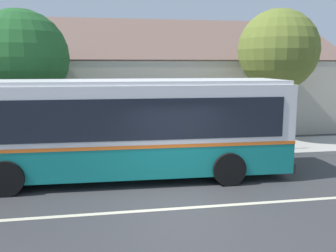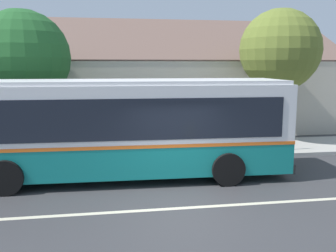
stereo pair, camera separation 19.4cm
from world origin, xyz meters
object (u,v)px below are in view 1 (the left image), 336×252
Objects in this scene: street_tree_primary at (280,53)px; street_tree_secondary at (20,58)px; transit_bus at (115,126)px; bench_down_street at (68,143)px; bus_stop_sign at (269,114)px.

street_tree_secondary is at bearing 179.48° from street_tree_primary.
transit_bus is 8.80m from street_tree_primary.
transit_bus is 1.91× the size of street_tree_secondary.
bus_stop_sign reaches higher than bench_down_street.
street_tree_primary is 10.94m from street_tree_secondary.
street_tree_primary is at bearing 28.50° from transit_bus.
street_tree_secondary is at bearing 168.00° from bus_stop_sign.
bench_down_street is 0.70× the size of bus_stop_sign.
street_tree_secondary reaches higher than transit_bus.
bus_stop_sign is at bearing -123.86° from street_tree_primary.
bus_stop_sign is (-1.31, -1.95, -2.45)m from street_tree_primary.
street_tree_secondary is at bearing 130.20° from transit_bus.
street_tree_secondary is at bearing 147.22° from bench_down_street.
street_tree_primary is at bearing -0.52° from street_tree_secondary.
transit_bus is 1.83× the size of street_tree_primary.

